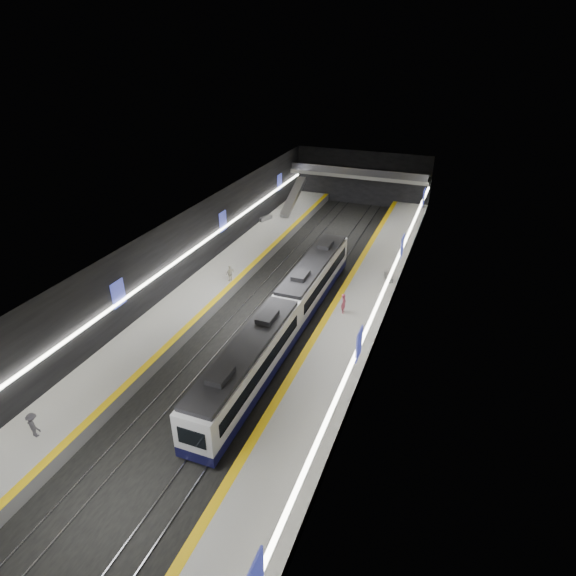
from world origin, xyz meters
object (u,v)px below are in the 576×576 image
at_px(passenger_left_a, 230,273).
at_px(passenger_left_b, 33,425).
at_px(passenger_right_a, 344,303).
at_px(bench_right_far, 388,277).
at_px(bench_left_far, 266,218).
at_px(escalator, 293,197).
at_px(train, 285,315).

height_order(passenger_left_a, passenger_left_b, passenger_left_b).
xyz_separation_m(passenger_right_a, passenger_left_a, (-12.22, 1.93, -0.07)).
bearing_deg(passenger_left_a, bench_right_far, 137.10).
distance_m(bench_left_far, passenger_left_a, 17.93).
bearing_deg(passenger_left_b, escalator, -78.07).
bearing_deg(passenger_left_a, passenger_left_b, 20.85).
distance_m(escalator, passenger_left_a, 22.79).
bearing_deg(escalator, bench_left_far, -111.14).
height_order(bench_right_far, passenger_left_a, passenger_left_a).
xyz_separation_m(bench_left_far, passenger_right_a, (15.95, -19.46, 0.67)).
bearing_deg(train, escalator, 109.21).
relative_size(train, escalator, 3.76).
height_order(passenger_right_a, passenger_left_a, passenger_right_a).
bearing_deg(passenger_left_b, bench_right_far, -107.54).
relative_size(bench_left_far, passenger_right_a, 1.12).
relative_size(escalator, bench_right_far, 4.35).
height_order(escalator, passenger_left_b, escalator).
xyz_separation_m(bench_left_far, passenger_left_a, (3.74, -17.53, 0.59)).
height_order(escalator, passenger_right_a, escalator).
distance_m(bench_left_far, passenger_left_b, 40.76).
xyz_separation_m(passenger_right_a, passenger_left_b, (-13.86, -21.25, -0.05)).
bearing_deg(bench_right_far, bench_left_far, 123.72).
bearing_deg(escalator, bench_right_far, -45.25).
distance_m(train, passenger_left_b, 19.82).
height_order(bench_left_far, passenger_left_b, passenger_left_b).
distance_m(bench_right_far, passenger_right_a, 8.39).
distance_m(bench_right_far, passenger_left_a, 15.98).
bearing_deg(train, passenger_right_a, 45.90).
relative_size(train, passenger_left_b, 17.21).
relative_size(train, bench_left_far, 14.54).
height_order(train, escalator, escalator).
bearing_deg(passenger_right_a, escalator, 19.98).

